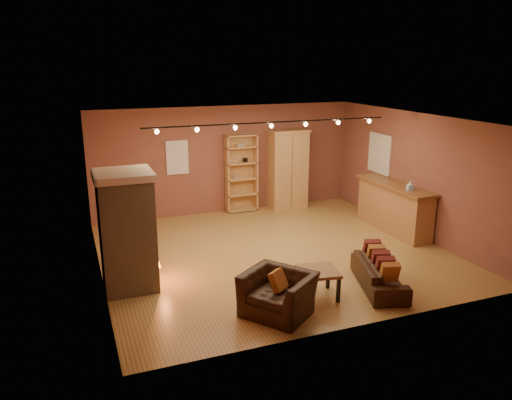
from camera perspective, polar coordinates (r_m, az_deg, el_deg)
name	(u,v)px	position (r m, az deg, el deg)	size (l,w,h in m)	color
floor	(274,252)	(10.61, 2.07, -6.00)	(7.00, 7.00, 0.00)	olive
ceiling	(275,119)	(9.92, 2.23, 9.19)	(7.00, 7.00, 0.00)	brown
back_wall	(226,160)	(13.16, -3.43, 4.63)	(7.00, 0.02, 2.80)	brown
left_wall	(96,206)	(9.41, -17.85, -0.63)	(0.02, 6.50, 2.80)	brown
right_wall	(416,175)	(11.96, 17.78, 2.77)	(0.02, 6.50, 2.80)	brown
fireplace	(127,231)	(8.97, -14.49, -3.43)	(1.01, 0.98, 2.12)	tan
back_window	(177,158)	(12.78, -8.99, 4.82)	(0.56, 0.04, 0.86)	silver
bookcase	(241,172)	(13.24, -1.77, 3.17)	(0.85, 0.33, 2.07)	tan
armoire	(288,169)	(13.56, 3.65, 3.56)	(1.06, 0.60, 2.14)	tan
bar_counter	(394,207)	(12.21, 15.48, -0.78)	(0.63, 2.38, 1.14)	#AF7C50
tissue_box	(410,186)	(11.58, 17.20, 1.53)	(0.16, 0.16, 0.23)	#92BDEA
right_window	(380,154)	(12.99, 13.94, 5.17)	(0.05, 0.90, 1.00)	silver
loveseat	(379,269)	(9.21, 13.93, -7.67)	(0.97, 1.71, 0.71)	black
armchair	(278,287)	(8.02, 2.53, -9.90)	(1.18, 1.25, 0.92)	black
coffee_table	(318,274)	(8.65, 7.15, -8.36)	(0.75, 0.75, 0.49)	brown
track_rail	(271,124)	(10.12, 1.78, 8.66)	(5.20, 0.09, 0.13)	black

